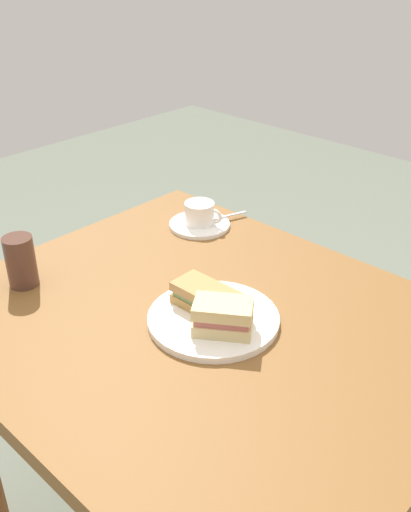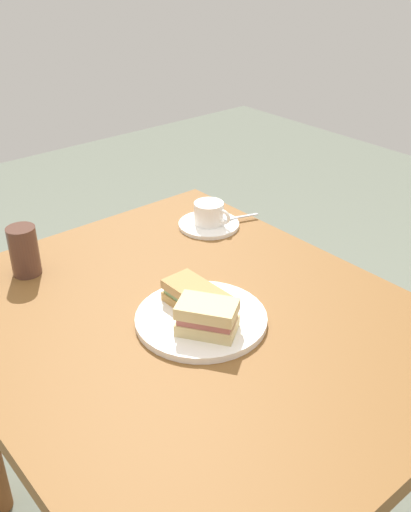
{
  "view_description": "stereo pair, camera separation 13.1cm",
  "coord_description": "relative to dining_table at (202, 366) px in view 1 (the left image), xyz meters",
  "views": [
    {
      "loc": [
        0.65,
        -0.68,
        1.39
      ],
      "look_at": [
        -0.13,
        0.15,
        0.74
      ],
      "focal_mm": 40.67,
      "sensor_mm": 36.0,
      "label": 1
    },
    {
      "loc": [
        0.74,
        -0.58,
        1.39
      ],
      "look_at": [
        -0.13,
        0.15,
        0.74
      ],
      "focal_mm": 40.67,
      "sensor_mm": 36.0,
      "label": 2
    }
  ],
  "objects": [
    {
      "name": "spoon",
      "position": [
        -0.26,
        0.36,
        0.14
      ],
      "size": [
        0.04,
        0.1,
        0.01
      ],
      "color": "silver",
      "rests_on": "coffee_saucer"
    },
    {
      "name": "sandwich_back",
      "position": [
        0.07,
        -0.01,
        0.17
      ],
      "size": [
        0.13,
        0.12,
        0.06
      ],
      "color": "#D3BC80",
      "rests_on": "sandwich_plate"
    },
    {
      "name": "coffee_saucer",
      "position": [
        -0.29,
        0.29,
        0.13
      ],
      "size": [
        0.16,
        0.16,
        0.01
      ],
      "primitive_type": "cylinder",
      "color": "white",
      "rests_on": "dining_table"
    },
    {
      "name": "sandwich_front",
      "position": [
        0.0,
        0.02,
        0.16
      ],
      "size": [
        0.15,
        0.07,
        0.05
      ],
      "color": "#AE8143",
      "rests_on": "sandwich_plate"
    },
    {
      "name": "sandwich_plate",
      "position": [
        0.02,
        0.01,
        0.13
      ],
      "size": [
        0.26,
        0.26,
        0.01
      ],
      "primitive_type": "cylinder",
      "color": "white",
      "rests_on": "dining_table"
    },
    {
      "name": "coffee_cup",
      "position": [
        -0.29,
        0.29,
        0.16
      ],
      "size": [
        0.1,
        0.08,
        0.06
      ],
      "color": "white",
      "rests_on": "coffee_saucer"
    },
    {
      "name": "drinking_glass",
      "position": [
        -0.37,
        -0.17,
        0.18
      ],
      "size": [
        0.06,
        0.06,
        0.11
      ],
      "primitive_type": "cylinder",
      "color": "#513328",
      "rests_on": "dining_table"
    },
    {
      "name": "dining_table",
      "position": [
        0.0,
        0.0,
        0.0
      ],
      "size": [
        1.0,
        0.84,
        0.71
      ],
      "color": "brown",
      "rests_on": "ground_plane"
    }
  ]
}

